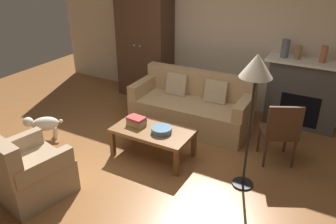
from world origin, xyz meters
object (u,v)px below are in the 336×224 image
Objects in this scene: armoire at (145,43)px; mantel_vase_terracotta at (324,54)px; side_chair_wooden at (280,130)px; mantel_vase_bronze at (298,52)px; coffee_table at (153,133)px; fireplace at (303,94)px; armchair_near_left at (27,172)px; couch at (192,107)px; fruit_bowl at (162,130)px; floor_lamp at (256,74)px; mantel_vase_slate at (285,48)px; dog at (43,124)px; book_stack at (136,121)px.

armoire reaches higher than mantel_vase_terracotta.
mantel_vase_bronze is at bearing 94.91° from side_chair_wooden.
mantel_vase_terracotta reaches higher than side_chair_wooden.
side_chair_wooden is (1.57, 0.66, 0.15)m from coffee_table.
armoire is (-2.95, -0.08, 0.48)m from fireplace.
mantel_vase_terracotta reaches higher than armchair_near_left.
mantel_vase_terracotta is at bearing 25.36° from couch.
couch is (1.38, -0.77, -0.73)m from armoire.
armoire is 2.47m from fruit_bowl.
armchair_near_left is at bearing -124.23° from mantel_vase_bronze.
armoire is 3.28m from floor_lamp.
fireplace is 0.68m from mantel_vase_bronze.
mantel_vase_slate is (-0.38, -0.02, 0.69)m from fireplace.
mantel_vase_bronze reaches higher than dog.
couch is 1.15m from fruit_bowl.
side_chair_wooden is 0.54× the size of floor_lamp.
armoire is 1.74m from couch.
armoire is 2.33× the size of side_chair_wooden.
armoire is at bearing -178.76° from mantel_vase_bronze.
armchair_near_left reaches higher than coffee_table.
armchair_near_left is 2.82m from floor_lamp.
couch is 7.45× the size of book_stack.
book_stack is 2.60m from mantel_vase_slate.
armoire is 2.78m from mantel_vase_bronze.
dog is (-1.72, -0.41, -0.12)m from coffee_table.
couch is at bearing 94.04° from fruit_bowl.
side_chair_wooden is (1.83, 0.66, 0.03)m from book_stack.
floor_lamp reaches higher than coffee_table.
fruit_bowl is (-1.49, -1.98, -0.11)m from fireplace.
mantel_vase_slate is (2.57, 0.06, 0.21)m from armoire.
mantel_vase_bronze is at bearing 55.77° from armchair_near_left.
mantel_vase_terracotta is at bearing 0.00° from mantel_vase_bronze.
mantel_vase_bronze is 0.12× the size of floor_lamp.
coffee_table is 0.65× the size of floor_lamp.
fireplace is 6.03× the size of mantel_vase_bronze.
fireplace is 2.99m from armoire.
coffee_table is at bearing -129.74° from fireplace.
dog is (-3.36, -2.38, -0.32)m from fireplace.
mantel_vase_terracotta is (1.82, 1.95, 0.88)m from coffee_table.
coffee_table is 0.18m from fruit_bowl.
mantel_vase_bronze is at bearing 48.61° from book_stack.
coffee_table is at bearing 13.29° from dog.
mantel_vase_terracotta is 4.40m from armchair_near_left.
side_chair_wooden is at bearing 19.93° from book_stack.
coffee_table is at bearing 59.49° from armchair_near_left.
dog is at bearing -161.99° from side_chair_wooden.
side_chair_wooden is at bearing 70.32° from floor_lamp.
side_chair_wooden is (1.42, 0.68, 0.05)m from fruit_bowl.
fruit_bowl is 1.08× the size of book_stack.
mantel_vase_terracotta is (1.67, 1.96, 0.79)m from fruit_bowl.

